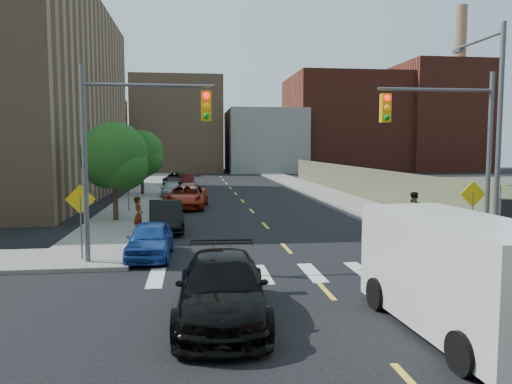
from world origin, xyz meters
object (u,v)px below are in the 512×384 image
object	(u,v)px
parked_car_white	(187,191)
black_sedan	(222,288)
parked_car_red	(187,197)
parked_car_silver	(172,190)
cargo_van	(454,270)
parked_car_grey	(176,179)
parked_car_black	(166,216)
mailbox	(457,235)
pedestrian_east	(413,212)
parked_car_blue	(150,240)
payphone	(506,221)
parked_car_maroon	(188,181)
pedestrian_west	(139,215)

from	to	relation	value
parked_car_white	black_sedan	world-z (taller)	black_sedan
parked_car_red	black_sedan	bearing A→B (deg)	-81.75
parked_car_silver	black_sedan	distance (m)	29.29
parked_car_white	cargo_van	xyz separation A→B (m)	(6.25, -28.97, 0.70)
parked_car_grey	cargo_van	bearing A→B (deg)	-74.64
parked_car_black	parked_car_red	size ratio (longest dim) A/B	0.80
parked_car_grey	black_sedan	world-z (taller)	black_sedan
parked_car_black	parked_car_red	xyz separation A→B (m)	(0.94, 9.17, 0.04)
parked_car_white	parked_car_grey	distance (m)	14.10
parked_car_red	parked_car_grey	world-z (taller)	parked_car_red
mailbox	pedestrian_east	size ratio (longest dim) A/B	0.67
cargo_van	black_sedan	bearing A→B (deg)	162.28
parked_car_grey	mailbox	size ratio (longest dim) A/B	4.01
parked_car_black	parked_car_grey	size ratio (longest dim) A/B	0.88
parked_car_blue	parked_car_red	distance (m)	15.15
mailbox	parked_car_white	bearing A→B (deg)	96.95
black_sedan	cargo_van	distance (m)	5.40
parked_car_white	payphone	bearing A→B (deg)	-52.58
parked_car_silver	parked_car_maroon	distance (m)	10.82
parked_car_black	pedestrian_west	xyz separation A→B (m)	(-1.16, -1.47, 0.26)
parked_car_silver	mailbox	bearing A→B (deg)	-65.39
parked_car_grey	payphone	world-z (taller)	payphone
parked_car_white	cargo_van	world-z (taller)	cargo_van
parked_car_blue	parked_car_black	xyz separation A→B (m)	(0.28, 5.92, 0.07)
parked_car_blue	parked_car_maroon	world-z (taller)	parked_car_blue
parked_car_black	pedestrian_west	distance (m)	1.89
cargo_van	mailbox	world-z (taller)	cargo_van
parked_car_blue	pedestrian_east	distance (m)	12.25
parked_car_blue	pedestrian_west	world-z (taller)	pedestrian_west
cargo_van	pedestrian_east	world-z (taller)	cargo_van
parked_car_blue	parked_car_white	size ratio (longest dim) A/B	0.98
parked_car_maroon	black_sedan	bearing A→B (deg)	-85.68
parked_car_silver	black_sedan	xyz separation A→B (m)	(2.36, -29.20, 0.15)
payphone	black_sedan	bearing A→B (deg)	-132.32
parked_car_black	pedestrian_east	bearing A→B (deg)	-17.91
black_sedan	mailbox	distance (m)	11.23
parked_car_blue	payphone	bearing A→B (deg)	2.90
parked_car_silver	cargo_van	xyz separation A→B (m)	(7.55, -30.55, 0.76)
parked_car_silver	parked_car_grey	bearing A→B (deg)	87.56
payphone	parked_car_black	bearing A→B (deg)	175.33
parked_car_silver	parked_car_grey	xyz separation A→B (m)	(0.00, 12.46, 0.10)
black_sedan	parked_car_grey	bearing A→B (deg)	96.40
parked_car_white	parked_car_black	bearing A→B (deg)	-89.80
parked_car_red	payphone	size ratio (longest dim) A/B	3.06
parked_car_white	pedestrian_west	world-z (taller)	pedestrian_west
pedestrian_west	mailbox	bearing A→B (deg)	-115.34
parked_car_white	mailbox	world-z (taller)	mailbox
parked_car_white	parked_car_silver	bearing A→B (deg)	133.27
parked_car_grey	mailbox	bearing A→B (deg)	-66.24
black_sedan	payphone	xyz separation A→B (m)	(12.34, 7.40, 0.31)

